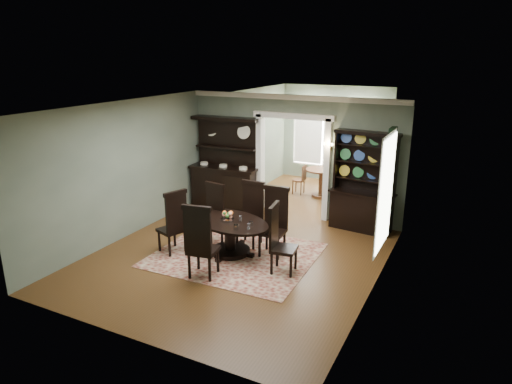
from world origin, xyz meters
TOP-DOWN VIEW (x-y plane):
  - room at (0.00, 0.04)m, footprint 5.51×6.01m
  - parlor at (0.00, 5.53)m, footprint 3.51×3.50m
  - doorway_trim at (0.00, 3.00)m, footprint 2.08×0.25m
  - right_window at (2.69, 0.93)m, footprint 0.15×1.47m
  - wall_sconce at (0.95, 2.85)m, footprint 0.27×0.21m
  - rug at (-0.07, 0.15)m, footprint 3.20×2.76m
  - dining_table at (-0.21, 0.19)m, footprint 2.10×2.10m
  - centerpiece at (-0.24, 0.15)m, footprint 1.35×0.87m
  - chair_far_left at (-0.83, 0.55)m, footprint 0.54×0.52m
  - chair_far_mid at (-0.06, 0.86)m, footprint 0.53×0.49m
  - chair_far_right at (0.58, 0.62)m, footprint 0.55×0.53m
  - chair_end_left at (-1.21, -0.31)m, footprint 0.62×0.63m
  - chair_end_right at (1.00, -0.11)m, footprint 0.53×0.55m
  - chair_near at (-0.14, -1.00)m, footprint 0.61×0.59m
  - sideboard at (-1.79, 2.72)m, footprint 1.85×0.76m
  - welsh_dresser at (1.84, 2.75)m, footprint 1.52×0.69m
  - parlor_table at (0.17, 4.71)m, footprint 0.87×0.87m
  - parlor_chair_left at (-0.42, 4.67)m, footprint 0.36×0.36m
  - parlor_chair_right at (0.46, 4.87)m, footprint 0.42×0.42m

SIDE VIEW (x-z plane):
  - rug at x=-0.07m, z-range 0.00..0.01m
  - parlor_chair_left at x=-0.42m, z-range 0.03..0.89m
  - dining_table at x=-0.21m, z-range 0.14..0.86m
  - parlor_table at x=0.17m, z-range 0.12..0.92m
  - parlor_chair_right at x=0.46m, z-range 0.04..1.04m
  - chair_far_left at x=-0.83m, z-range 0.03..1.35m
  - chair_end_right at x=1.00m, z-range 0.03..1.36m
  - chair_end_left at x=-1.21m, z-range 0.03..1.39m
  - chair_far_mid at x=-0.06m, z-range 0.03..1.41m
  - chair_far_right at x=0.58m, z-range 0.04..1.44m
  - chair_near at x=-0.14m, z-range 0.04..1.48m
  - centerpiece at x=-0.24m, z-range 0.67..0.90m
  - welsh_dresser at x=1.84m, z-range -0.32..1.98m
  - sideboard at x=-1.79m, z-range -0.36..2.03m
  - parlor at x=0.00m, z-range 0.01..3.02m
  - room at x=0.00m, z-range 0.07..3.08m
  - right_window at x=2.69m, z-range 0.54..2.66m
  - doorway_trim at x=0.00m, z-range 0.33..2.90m
  - wall_sconce at x=0.95m, z-range 1.79..1.99m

